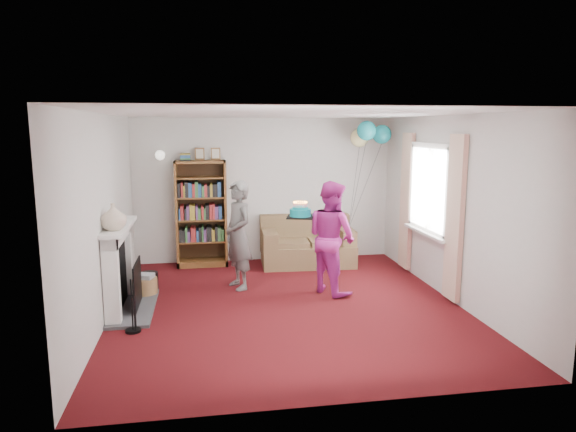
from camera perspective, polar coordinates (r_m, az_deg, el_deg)
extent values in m
plane|color=#36080C|center=(6.90, -0.09, -9.94)|extent=(5.00, 5.00, 0.00)
cube|color=silver|center=(9.04, -2.67, 2.92)|extent=(4.50, 0.02, 2.50)
cube|color=silver|center=(6.61, -19.81, -0.18)|extent=(0.02, 5.00, 2.50)
cube|color=silver|center=(7.29, 17.72, 0.82)|extent=(0.02, 5.00, 2.50)
cube|color=white|center=(6.50, -0.10, 11.35)|extent=(4.50, 5.00, 0.01)
cube|color=#3F3F42|center=(7.06, -16.84, -9.72)|extent=(0.55, 1.40, 0.04)
cube|color=white|center=(6.41, -19.03, -7.04)|extent=(0.18, 0.14, 1.06)
cube|color=white|center=(7.46, -17.65, -4.63)|extent=(0.18, 0.14, 1.06)
cube|color=white|center=(6.83, -18.49, -1.94)|extent=(0.18, 1.24, 0.16)
cube|color=white|center=(6.81, -18.29, -1.11)|extent=(0.28, 1.35, 0.05)
cube|color=black|center=(6.95, -18.42, -6.14)|extent=(0.10, 0.80, 0.86)
cube|color=black|center=(6.96, -16.39, -7.31)|extent=(0.02, 0.70, 0.60)
cylinder|color=black|center=(6.22, -16.97, -9.48)|extent=(0.18, 0.18, 0.64)
cylinder|color=black|center=(7.77, -15.18, -7.00)|extent=(0.26, 0.26, 0.26)
cube|color=white|center=(7.73, 15.68, 7.55)|extent=(0.08, 1.30, 0.08)
cube|color=white|center=(7.87, 15.26, -1.57)|extent=(0.08, 1.30, 0.08)
cube|color=white|center=(7.79, 15.67, 2.95)|extent=(0.01, 1.15, 1.20)
cube|color=white|center=(7.87, 15.05, -1.80)|extent=(0.14, 1.32, 0.04)
cube|color=beige|center=(7.09, 18.05, -0.27)|extent=(0.07, 0.38, 2.20)
cube|color=beige|center=(8.56, 13.03, 1.61)|extent=(0.07, 0.38, 2.20)
cylinder|color=gold|center=(8.90, -14.00, 6.73)|extent=(0.04, 0.12, 0.04)
sphere|color=white|center=(8.81, -14.04, 6.57)|extent=(0.16, 0.16, 0.16)
cube|color=#472B14|center=(8.98, -9.60, 0.46)|extent=(0.85, 0.04, 1.79)
cube|color=brown|center=(8.81, -12.23, 0.19)|extent=(0.04, 0.42, 1.79)
cube|color=brown|center=(8.80, -6.97, 0.33)|extent=(0.04, 0.42, 1.79)
cube|color=brown|center=(8.70, -9.76, 5.96)|extent=(0.85, 0.42, 0.04)
cube|color=brown|center=(8.97, -9.45, -5.07)|extent=(0.85, 0.42, 0.10)
cube|color=brown|center=(8.88, -9.52, -2.74)|extent=(0.77, 0.38, 0.03)
cube|color=brown|center=(8.81, -9.58, -0.34)|extent=(0.77, 0.38, 0.02)
cube|color=brown|center=(8.75, -9.65, 2.09)|extent=(0.77, 0.38, 0.02)
cube|color=brown|center=(8.72, -9.71, 4.24)|extent=(0.77, 0.38, 0.02)
cube|color=maroon|center=(8.68, -11.35, 6.43)|extent=(0.16, 0.22, 0.12)
cube|color=brown|center=(8.74, -9.79, 6.83)|extent=(0.16, 0.02, 0.20)
cube|color=brown|center=(8.74, -8.05, 6.88)|extent=(0.16, 0.02, 0.20)
cube|color=brown|center=(8.85, 2.20, -4.26)|extent=(1.56, 0.83, 0.37)
cube|color=brown|center=(9.06, 1.84, -1.84)|extent=(1.56, 0.24, 0.64)
cube|color=brown|center=(8.70, -2.08, -3.25)|extent=(0.24, 0.78, 0.51)
cube|color=brown|center=(8.96, 6.36, -2.92)|extent=(0.24, 0.78, 0.51)
cube|color=brown|center=(8.66, 0.04, -3.12)|extent=(0.66, 0.53, 0.12)
cube|color=brown|center=(8.80, 4.54, -2.94)|extent=(0.66, 0.53, 0.12)
cylinder|color=olive|center=(7.51, -15.61, -7.61)|extent=(0.34, 0.34, 0.26)
cube|color=beige|center=(7.47, -15.66, -6.45)|extent=(0.24, 0.19, 0.06)
imported|color=black|center=(7.47, -5.54, -2.14)|extent=(0.56, 0.67, 1.58)
imported|color=#AD2280|center=(7.29, 4.84, -2.36)|extent=(0.90, 0.97, 1.60)
cube|color=black|center=(7.14, 1.37, -0.09)|extent=(0.36, 0.36, 0.02)
cylinder|color=#0A767F|center=(7.13, 1.37, 0.38)|extent=(0.30, 0.30, 0.10)
cylinder|color=#0A767F|center=(7.12, 1.37, 0.86)|extent=(0.22, 0.22, 0.04)
cylinder|color=pink|center=(7.13, 2.07, 1.15)|extent=(0.01, 0.01, 0.09)
sphere|color=orange|center=(7.13, 2.08, 1.55)|extent=(0.02, 0.02, 0.02)
cylinder|color=pink|center=(7.16, 1.98, 1.19)|extent=(0.01, 0.01, 0.09)
sphere|color=orange|center=(7.15, 1.99, 1.59)|extent=(0.02, 0.02, 0.02)
cylinder|color=pink|center=(7.18, 1.82, 1.22)|extent=(0.01, 0.01, 0.09)
sphere|color=orange|center=(7.18, 1.82, 1.61)|extent=(0.02, 0.02, 0.02)
cylinder|color=pink|center=(7.20, 1.61, 1.24)|extent=(0.01, 0.01, 0.09)
sphere|color=orange|center=(7.19, 1.61, 1.63)|extent=(0.02, 0.02, 0.02)
cylinder|color=pink|center=(7.20, 1.36, 1.24)|extent=(0.01, 0.01, 0.09)
sphere|color=orange|center=(7.20, 1.36, 1.64)|extent=(0.02, 0.02, 0.02)
cylinder|color=pink|center=(7.20, 1.12, 1.24)|extent=(0.01, 0.01, 0.09)
sphere|color=orange|center=(7.19, 1.12, 1.63)|extent=(0.02, 0.02, 0.02)
cylinder|color=pink|center=(7.18, 0.91, 1.22)|extent=(0.01, 0.01, 0.09)
sphere|color=orange|center=(7.18, 0.91, 1.62)|extent=(0.02, 0.02, 0.02)
cylinder|color=pink|center=(7.16, 0.75, 1.19)|extent=(0.01, 0.01, 0.09)
sphere|color=orange|center=(7.15, 0.75, 1.59)|extent=(0.02, 0.02, 0.02)
cylinder|color=pink|center=(7.13, 0.67, 1.16)|extent=(0.01, 0.01, 0.09)
sphere|color=orange|center=(7.12, 0.67, 1.56)|extent=(0.02, 0.02, 0.02)
cylinder|color=pink|center=(7.10, 0.67, 1.12)|extent=(0.01, 0.01, 0.09)
sphere|color=orange|center=(7.09, 0.67, 1.52)|extent=(0.02, 0.02, 0.02)
cylinder|color=pink|center=(7.07, 0.75, 1.09)|extent=(0.01, 0.01, 0.09)
sphere|color=orange|center=(7.06, 0.75, 1.49)|extent=(0.02, 0.02, 0.02)
cylinder|color=pink|center=(7.05, 0.91, 1.06)|extent=(0.01, 0.01, 0.09)
sphere|color=orange|center=(7.04, 0.92, 1.46)|extent=(0.02, 0.02, 0.02)
cylinder|color=pink|center=(7.03, 1.13, 1.04)|extent=(0.01, 0.01, 0.09)
sphere|color=orange|center=(7.03, 1.13, 1.44)|extent=(0.02, 0.02, 0.02)
cylinder|color=pink|center=(7.03, 1.38, 1.03)|extent=(0.01, 0.01, 0.09)
sphere|color=orange|center=(7.02, 1.38, 1.43)|extent=(0.02, 0.02, 0.02)
cylinder|color=pink|center=(7.03, 1.63, 1.04)|extent=(0.01, 0.01, 0.09)
sphere|color=orange|center=(7.03, 1.63, 1.44)|extent=(0.02, 0.02, 0.02)
cylinder|color=pink|center=(7.05, 1.84, 1.05)|extent=(0.01, 0.01, 0.09)
sphere|color=orange|center=(7.04, 1.85, 1.46)|extent=(0.02, 0.02, 0.02)
cylinder|color=pink|center=(7.07, 2.00, 1.08)|extent=(0.01, 0.01, 0.09)
sphere|color=orange|center=(7.07, 2.00, 1.48)|extent=(0.02, 0.02, 0.02)
cylinder|color=pink|center=(7.10, 2.08, 1.12)|extent=(0.01, 0.01, 0.09)
sphere|color=orange|center=(7.09, 2.08, 1.52)|extent=(0.02, 0.02, 0.02)
sphere|color=#3F3F3F|center=(8.71, 6.75, -1.38)|extent=(0.02, 0.02, 0.02)
sphere|color=teal|center=(8.89, 10.39, 8.92)|extent=(0.32, 0.32, 0.32)
sphere|color=#D9D484|center=(8.96, 7.95, 8.60)|extent=(0.32, 0.32, 0.32)
sphere|color=teal|center=(8.60, 8.73, 9.35)|extent=(0.32, 0.32, 0.32)
imported|color=beige|center=(6.43, -18.84, -0.06)|extent=(0.31, 0.31, 0.32)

